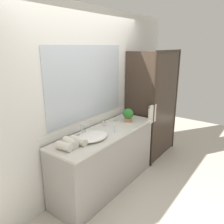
{
  "coord_description": "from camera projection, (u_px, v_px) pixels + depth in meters",
  "views": [
    {
      "loc": [
        -2.34,
        -1.83,
        2.07
      ],
      "look_at": [
        0.15,
        0.0,
        1.15
      ],
      "focal_mm": 35.91,
      "sensor_mm": 36.0,
      "label": 1
    }
  ],
  "objects": [
    {
      "name": "rolled_towel_far_edge",
      "position": [
        78.0,
        141.0,
        2.76
      ],
      "size": [
        0.1,
        0.24,
        0.09
      ],
      "primitive_type": "cylinder",
      "rotation": [
        1.57,
        0.0,
        -0.03
      ],
      "color": "silver",
      "rests_on": "vanity_cabinet"
    },
    {
      "name": "amenity_bottle_shampoo",
      "position": [
        106.0,
        124.0,
        3.35
      ],
      "size": [
        0.03,
        0.03,
        0.08
      ],
      "color": "white",
      "rests_on": "vanity_cabinet"
    },
    {
      "name": "vanity_cabinet",
      "position": [
        105.0,
        159.0,
        3.32
      ],
      "size": [
        1.8,
        0.58,
        0.9
      ],
      "color": "#9E9993",
      "rests_on": "ground_plane"
    },
    {
      "name": "faucet",
      "position": [
        83.0,
        131.0,
        3.02
      ],
      "size": [
        0.17,
        0.15,
        0.18
      ],
      "color": "silver",
      "rests_on": "vanity_cabinet"
    },
    {
      "name": "amenity_bottle_body_wash",
      "position": [
        115.0,
        130.0,
        3.13
      ],
      "size": [
        0.02,
        0.02,
        0.09
      ],
      "color": "silver",
      "rests_on": "vanity_cabinet"
    },
    {
      "name": "shower_enclosure",
      "position": [
        157.0,
        106.0,
        4.02
      ],
      "size": [
        1.2,
        0.59,
        2.0
      ],
      "color": "#2D2319",
      "rests_on": "ground_plane"
    },
    {
      "name": "rolled_towel_near_edge",
      "position": [
        64.0,
        146.0,
        2.59
      ],
      "size": [
        0.12,
        0.21,
        0.1
      ],
      "primitive_type": "cylinder",
      "rotation": [
        1.57,
        0.0,
        0.13
      ],
      "color": "silver",
      "rests_on": "vanity_cabinet"
    },
    {
      "name": "potted_plant",
      "position": [
        128.0,
        115.0,
        3.56
      ],
      "size": [
        0.17,
        0.17,
        0.21
      ],
      "color": "#B77A51",
      "rests_on": "vanity_cabinet"
    },
    {
      "name": "sink_basin",
      "position": [
        92.0,
        136.0,
        2.93
      ],
      "size": [
        0.46,
        0.35,
        0.06
      ],
      "primitive_type": "ellipsoid",
      "color": "white",
      "rests_on": "vanity_cabinet"
    },
    {
      "name": "amenity_bottle_conditioner",
      "position": [
        103.0,
        123.0,
        3.38
      ],
      "size": [
        0.03,
        0.03,
        0.09
      ],
      "color": "silver",
      "rests_on": "vanity_cabinet"
    },
    {
      "name": "wall_back_with_mirror",
      "position": [
        87.0,
        100.0,
        3.26
      ],
      "size": [
        4.4,
        0.06,
        2.6
      ],
      "color": "silver",
      "rests_on": "ground_plane"
    },
    {
      "name": "rolled_towel_middle",
      "position": [
        70.0,
        143.0,
        2.68
      ],
      "size": [
        0.14,
        0.22,
        0.11
      ],
      "primitive_type": "cylinder",
      "rotation": [
        1.57,
        0.0,
        -0.18
      ],
      "color": "silver",
      "rests_on": "vanity_cabinet"
    },
    {
      "name": "ground_plane",
      "position": [
        106.0,
        186.0,
        3.44
      ],
      "size": [
        8.0,
        8.0,
        0.0
      ],
      "primitive_type": "plane",
      "color": "beige"
    },
    {
      "name": "soap_dish",
      "position": [
        114.0,
        120.0,
        3.61
      ],
      "size": [
        0.1,
        0.07,
        0.04
      ],
      "color": "silver",
      "rests_on": "vanity_cabinet"
    }
  ]
}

